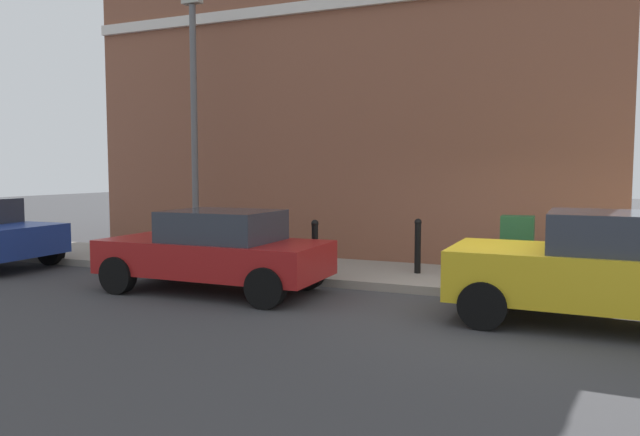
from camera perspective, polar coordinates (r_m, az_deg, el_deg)
ground at (r=9.14m, az=16.67°, el=-8.81°), size 80.00×80.00×0.00m
sidewalk at (r=13.02m, az=-9.58°, el=-4.34°), size 2.40×30.00×0.15m
corner_building at (r=16.80m, az=5.43°, el=12.81°), size 7.72×12.17×8.97m
car_yellow at (r=8.77m, az=27.34°, el=-4.39°), size 1.98×4.41×1.54m
car_red at (r=10.27m, az=-10.04°, el=-3.08°), size 1.79×3.94×1.41m
utility_cabinet at (r=10.91m, az=18.54°, el=-3.04°), size 0.46×0.61×1.15m
bollard_near_cabinet at (r=11.27m, az=9.45°, el=-2.50°), size 0.14×0.14×1.04m
bollard_far_kerb at (r=10.87m, az=-0.50°, el=-2.70°), size 0.14×0.14×1.04m
lamppost at (r=13.32m, az=-12.10°, el=9.74°), size 0.20×0.44×5.72m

